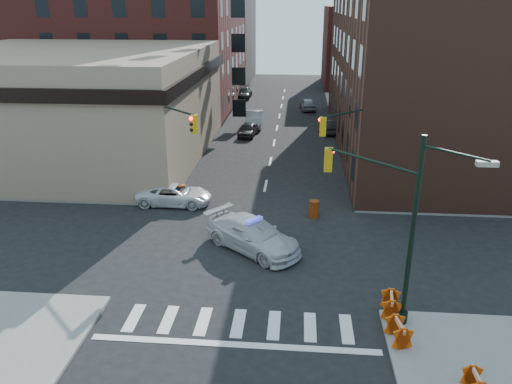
% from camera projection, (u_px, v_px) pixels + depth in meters
% --- Properties ---
extents(ground, '(140.00, 140.00, 0.00)m').
position_uv_depth(ground, '(253.00, 249.00, 27.27)').
color(ground, black).
rests_on(ground, ground).
extents(sidewalk_nw, '(34.00, 54.50, 0.15)m').
position_uv_depth(sidewalk_nw, '(87.00, 114.00, 59.56)').
color(sidewalk_nw, gray).
rests_on(sidewalk_nw, ground).
extents(sidewalk_ne, '(34.00, 54.50, 0.15)m').
position_uv_depth(sidewalk_ne, '(484.00, 121.00, 55.87)').
color(sidewalk_ne, gray).
rests_on(sidewalk_ne, ground).
extents(bank_building, '(22.00, 22.00, 9.00)m').
position_uv_depth(bank_building, '(72.00, 104.00, 42.38)').
color(bank_building, '#867358').
rests_on(bank_building, ground).
extents(apartment_block, '(25.00, 25.00, 24.00)m').
position_uv_depth(apartment_block, '(134.00, 7.00, 61.69)').
color(apartment_block, maroon).
rests_on(apartment_block, ground).
extents(commercial_row_ne, '(14.00, 34.00, 14.00)m').
position_uv_depth(commercial_row_ne, '(420.00, 69.00, 44.66)').
color(commercial_row_ne, '#4F2B1F').
rests_on(commercial_row_ne, ground).
extents(filler_nw, '(20.00, 18.00, 16.00)m').
position_uv_depth(filler_nw, '(192.00, 31.00, 83.39)').
color(filler_nw, brown).
rests_on(filler_nw, ground).
extents(filler_ne, '(16.00, 16.00, 12.00)m').
position_uv_depth(filler_ne, '(376.00, 47.00, 77.97)').
color(filler_ne, maroon).
rests_on(filler_ne, ground).
extents(signal_pole_se, '(5.40, 5.27, 8.00)m').
position_uv_depth(signal_pole_se, '(390.00, 216.00, 19.99)').
color(signal_pole_se, black).
rests_on(signal_pole_se, sidewalk_se).
extents(signal_pole_nw, '(3.58, 3.67, 8.00)m').
position_uv_depth(signal_pole_nw, '(168.00, 144.00, 31.15)').
color(signal_pole_nw, black).
rests_on(signal_pole_nw, sidewalk_nw).
extents(signal_pole_ne, '(3.67, 3.58, 8.00)m').
position_uv_depth(signal_pole_ne, '(357.00, 148.00, 30.23)').
color(signal_pole_ne, black).
rests_on(signal_pole_ne, sidewalk_ne).
extents(tree_ne_near, '(3.00, 3.00, 4.85)m').
position_uv_depth(tree_ne_near, '(352.00, 100.00, 49.61)').
color(tree_ne_near, black).
rests_on(tree_ne_near, sidewalk_ne).
extents(tree_ne_far, '(3.00, 3.00, 4.85)m').
position_uv_depth(tree_ne_far, '(345.00, 87.00, 57.06)').
color(tree_ne_far, black).
rests_on(tree_ne_far, sidewalk_ne).
extents(police_car, '(6.03, 5.52, 1.69)m').
position_uv_depth(police_car, '(253.00, 235.00, 26.93)').
color(police_car, silver).
rests_on(police_car, ground).
extents(pickup, '(4.92, 2.27, 1.37)m').
position_uv_depth(pickup, '(174.00, 195.00, 33.03)').
color(pickup, silver).
rests_on(pickup, ground).
extents(parked_car_wnear, '(2.00, 4.04, 1.32)m').
position_uv_depth(parked_car_wnear, '(248.00, 130.00, 49.88)').
color(parked_car_wnear, black).
rests_on(parked_car_wnear, ground).
extents(parked_car_wfar, '(1.89, 5.05, 1.65)m').
position_uv_depth(parked_car_wfar, '(254.00, 119.00, 53.62)').
color(parked_car_wfar, gray).
rests_on(parked_car_wfar, ground).
extents(parked_car_wdeep, '(2.14, 5.08, 1.46)m').
position_uv_depth(parked_car_wdeep, '(243.00, 93.00, 69.50)').
color(parked_car_wdeep, black).
rests_on(parked_car_wdeep, ground).
extents(parked_car_enear, '(1.47, 4.18, 1.38)m').
position_uv_depth(parked_car_enear, '(330.00, 126.00, 51.11)').
color(parked_car_enear, black).
rests_on(parked_car_enear, ground).
extents(parked_car_efar, '(2.15, 4.41, 1.45)m').
position_uv_depth(parked_car_efar, '(308.00, 104.00, 61.94)').
color(parked_car_efar, gray).
rests_on(parked_car_efar, ground).
extents(pedestrian_a, '(0.81, 0.74, 1.87)m').
position_uv_depth(pedestrian_a, '(118.00, 183.00, 33.98)').
color(pedestrian_a, black).
rests_on(pedestrian_a, sidewalk_nw).
extents(pedestrian_b, '(0.92, 0.75, 1.74)m').
position_uv_depth(pedestrian_b, '(115.00, 179.00, 34.82)').
color(pedestrian_b, black).
rests_on(pedestrian_b, sidewalk_nw).
extents(pedestrian_c, '(0.98, 1.10, 1.79)m').
position_uv_depth(pedestrian_c, '(102.00, 176.00, 35.33)').
color(pedestrian_c, black).
rests_on(pedestrian_c, sidewalk_nw).
extents(barrel_road, '(0.79, 0.79, 1.11)m').
position_uv_depth(barrel_road, '(314.00, 209.00, 31.03)').
color(barrel_road, '#CD6A09').
rests_on(barrel_road, ground).
extents(barrel_bank, '(0.74, 0.74, 1.03)m').
position_uv_depth(barrel_bank, '(182.00, 192.00, 33.95)').
color(barrel_bank, red).
rests_on(barrel_bank, ground).
extents(barricade_se_a, '(0.77, 1.31, 0.93)m').
position_uv_depth(barricade_se_a, '(391.00, 305.00, 21.13)').
color(barricade_se_a, orange).
rests_on(barricade_se_a, sidewalk_se).
extents(barricade_se_b, '(0.80, 1.29, 0.90)m').
position_uv_depth(barricade_se_b, '(399.00, 332.00, 19.43)').
color(barricade_se_b, red).
rests_on(barricade_se_b, sidewalk_se).
extents(barricade_se_c, '(0.56, 1.08, 0.80)m').
position_uv_depth(barricade_se_c, '(476.00, 384.00, 16.85)').
color(barricade_se_c, '#CA5D09').
rests_on(barricade_se_c, sidewalk_se).
extents(barricade_nw_a, '(1.17, 0.77, 0.81)m').
position_uv_depth(barricade_nw_a, '(139.00, 193.00, 33.58)').
color(barricade_nw_a, orange).
rests_on(barricade_nw_a, sidewalk_nw).
extents(barricade_nw_b, '(1.31, 0.71, 0.96)m').
position_uv_depth(barricade_nw_b, '(94.00, 188.00, 34.37)').
color(barricade_nw_b, orange).
rests_on(barricade_nw_b, sidewalk_nw).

